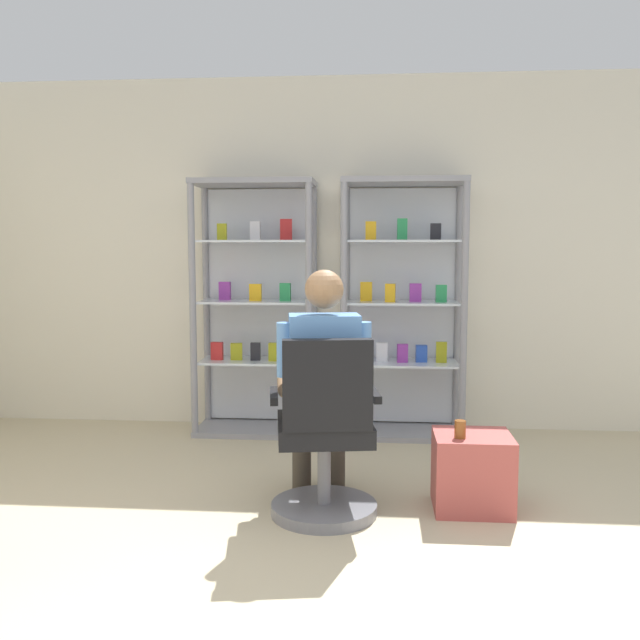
% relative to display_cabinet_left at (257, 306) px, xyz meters
% --- Properties ---
extents(ground_plane, '(7.20, 7.20, 0.00)m').
position_rel_display_cabinet_left_xyz_m(ground_plane, '(0.55, -2.76, -0.96)').
color(ground_plane, '#C6B793').
extents(back_wall, '(6.00, 0.10, 2.70)m').
position_rel_display_cabinet_left_xyz_m(back_wall, '(0.55, 0.24, 0.39)').
color(back_wall, silver).
rests_on(back_wall, ground).
extents(display_cabinet_left, '(0.90, 0.45, 1.90)m').
position_rel_display_cabinet_left_xyz_m(display_cabinet_left, '(0.00, 0.00, 0.00)').
color(display_cabinet_left, gray).
rests_on(display_cabinet_left, ground).
extents(display_cabinet_right, '(0.90, 0.45, 1.90)m').
position_rel_display_cabinet_left_xyz_m(display_cabinet_right, '(1.10, -0.00, 0.00)').
color(display_cabinet_right, gray).
rests_on(display_cabinet_right, ground).
extents(office_chair, '(0.60, 0.56, 0.96)m').
position_rel_display_cabinet_left_xyz_m(office_chair, '(0.65, -1.70, -0.57)').
color(office_chair, slate).
rests_on(office_chair, ground).
extents(seated_shopkeeper, '(0.53, 0.60, 1.29)m').
position_rel_display_cabinet_left_xyz_m(seated_shopkeeper, '(0.63, -1.54, -0.25)').
color(seated_shopkeeper, '#3F382D').
rests_on(seated_shopkeeper, ground).
extents(storage_crate, '(0.41, 0.37, 0.41)m').
position_rel_display_cabinet_left_xyz_m(storage_crate, '(1.43, -1.50, -0.75)').
color(storage_crate, '#B24C47').
rests_on(storage_crate, ground).
extents(tea_glass, '(0.06, 0.06, 0.09)m').
position_rel_display_cabinet_left_xyz_m(tea_glass, '(1.35, -1.58, -0.50)').
color(tea_glass, brown).
rests_on(tea_glass, storage_crate).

